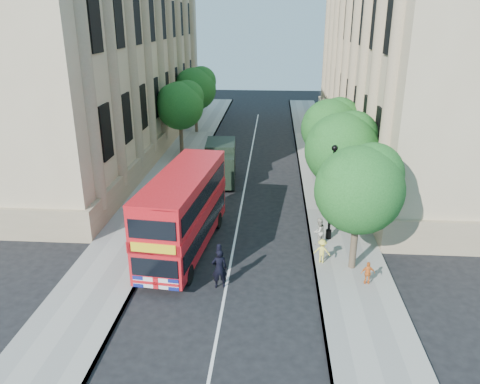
% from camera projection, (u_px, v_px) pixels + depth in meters
% --- Properties ---
extents(ground, '(120.00, 120.00, 0.00)m').
position_uv_depth(ground, '(224.00, 300.00, 19.85)').
color(ground, black).
rests_on(ground, ground).
extents(pavement_right, '(3.50, 80.00, 0.12)m').
position_uv_depth(pavement_right, '(334.00, 211.00, 28.77)').
color(pavement_right, gray).
rests_on(pavement_right, ground).
extents(pavement_left, '(3.50, 80.00, 0.12)m').
position_uv_depth(pavement_left, '(150.00, 206.00, 29.56)').
color(pavement_left, gray).
rests_on(pavement_left, ground).
extents(building_right, '(12.00, 38.00, 18.00)m').
position_uv_depth(building_right, '(421.00, 46.00, 38.13)').
color(building_right, tan).
rests_on(building_right, ground).
extents(building_left, '(12.00, 38.00, 18.00)m').
position_uv_depth(building_left, '(92.00, 45.00, 40.01)').
color(building_left, tan).
rests_on(building_left, ground).
extents(tree_right_near, '(4.00, 4.00, 6.08)m').
position_uv_depth(tree_right_near, '(360.00, 185.00, 20.78)').
color(tree_right_near, '#473828').
rests_on(tree_right_near, ground).
extents(tree_right_mid, '(4.20, 4.20, 6.37)m').
position_uv_depth(tree_right_mid, '(343.00, 146.00, 26.31)').
color(tree_right_mid, '#473828').
rests_on(tree_right_mid, ground).
extents(tree_right_far, '(4.00, 4.00, 6.15)m').
position_uv_depth(tree_right_far, '(331.00, 125.00, 31.96)').
color(tree_right_far, '#473828').
rests_on(tree_right_far, ground).
extents(tree_left_far, '(4.00, 4.00, 6.30)m').
position_uv_depth(tree_left_far, '(180.00, 103.00, 39.25)').
color(tree_left_far, '#473828').
rests_on(tree_left_far, ground).
extents(tree_left_back, '(4.20, 4.20, 6.65)m').
position_uv_depth(tree_left_back, '(196.00, 86.00, 46.62)').
color(tree_left_back, '#473828').
rests_on(tree_left_back, ground).
extents(lamp_post, '(0.32, 0.32, 5.16)m').
position_uv_depth(lamp_post, '(331.00, 197.00, 24.22)').
color(lamp_post, black).
rests_on(lamp_post, pavement_right).
extents(double_decker_bus, '(3.21, 8.98, 4.06)m').
position_uv_depth(double_decker_bus, '(184.00, 210.00, 23.28)').
color(double_decker_bus, red).
rests_on(double_decker_bus, ground).
extents(box_van, '(2.36, 5.13, 2.86)m').
position_uv_depth(box_van, '(220.00, 164.00, 33.31)').
color(box_van, black).
rests_on(box_van, ground).
extents(police_constable, '(0.76, 0.59, 1.86)m').
position_uv_depth(police_constable, '(219.00, 268.00, 20.48)').
color(police_constable, black).
rests_on(police_constable, ground).
extents(woman_pedestrian, '(0.89, 0.89, 1.45)m').
position_uv_depth(woman_pedestrian, '(319.00, 231.00, 24.19)').
color(woman_pedestrian, beige).
rests_on(woman_pedestrian, pavement_right).
extents(child_a, '(0.64, 0.30, 1.07)m').
position_uv_depth(child_a, '(368.00, 273.00, 20.64)').
color(child_a, orange).
rests_on(child_a, pavement_right).
extents(child_b, '(0.86, 0.61, 1.21)m').
position_uv_depth(child_b, '(322.00, 251.00, 22.44)').
color(child_b, '#EEDE51').
rests_on(child_b, pavement_right).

